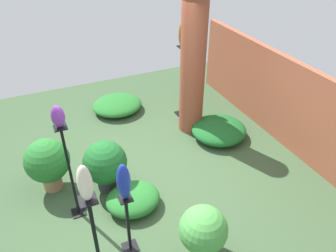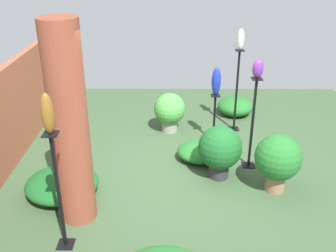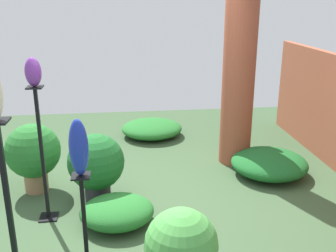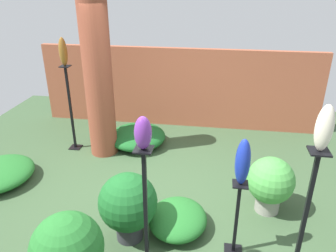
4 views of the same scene
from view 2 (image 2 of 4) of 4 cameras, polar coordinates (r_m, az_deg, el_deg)
ground_plane at (r=6.39m, az=1.55°, el=-6.64°), size 8.00×8.00×0.00m
brick_wall_back at (r=6.55m, az=-23.19°, el=-0.07°), size 5.60×0.12×1.60m
brick_pillar at (r=4.92m, az=-14.06°, el=-0.23°), size 0.46×0.46×2.63m
pedestal_ivory at (r=7.63m, az=9.89°, el=4.59°), size 0.20×0.20×1.60m
pedestal_violet at (r=6.37m, az=12.10°, el=-0.18°), size 0.20×0.20×1.52m
pedestal_bronze at (r=4.75m, az=-15.50°, el=-9.90°), size 0.20×0.20×1.52m
pedestal_cobalt at (r=7.20m, az=6.71°, el=0.72°), size 0.20×0.20×0.92m
art_vase_ivory at (r=7.33m, az=10.49°, el=12.28°), size 0.13×0.13×0.39m
art_vase_violet at (r=6.04m, az=12.91°, el=8.11°), size 0.15×0.16×0.30m
art_vase_bronze at (r=4.26m, az=-17.08°, el=1.74°), size 0.13×0.14×0.46m
art_vase_cobalt at (r=6.93m, az=7.02°, el=6.45°), size 0.15×0.16×0.51m
potted_plant_front_left at (r=7.56m, az=0.24°, el=2.31°), size 0.61×0.61×0.77m
potted_plant_mid_right at (r=6.08m, az=7.55°, el=-3.35°), size 0.68×0.68×0.85m
potted_plant_back_center at (r=5.91m, az=15.68°, el=-4.62°), size 0.68×0.68×0.89m
foliage_bed_east at (r=6.69m, az=4.81°, el=-3.74°), size 0.72×0.80×0.29m
foliage_bed_center at (r=8.54m, az=9.72°, el=2.82°), size 0.76×0.74×0.37m
foliage_bed_rear at (r=5.99m, az=-15.11°, el=-8.11°), size 1.03×1.06×0.33m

